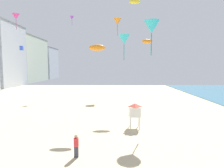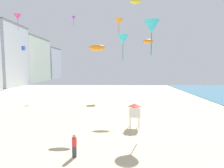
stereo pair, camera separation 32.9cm
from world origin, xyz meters
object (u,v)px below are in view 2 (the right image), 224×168
at_px(kite_orange_parafoil, 148,41).
at_px(kite_magenta_delta, 18,17).
at_px(kite_cyan_delta, 123,39).
at_px(kite_orange_delta, 119,22).
at_px(lifeguard_stand, 134,110).
at_px(kite_orange_parafoil_2, 97,48).
at_px(kite_purple_delta, 73,18).
at_px(kite_cyan_delta_2, 152,27).
at_px(kite_yellow_parafoil, 136,1).
at_px(kite_blue_box, 23,48).
at_px(kite_flyer, 74,144).

distance_m(kite_orange_parafoil, kite_magenta_delta, 23.15).
xyz_separation_m(kite_cyan_delta, kite_orange_delta, (-0.08, 26.78, 7.77)).
relative_size(lifeguard_stand, kite_orange_parafoil, 1.42).
bearing_deg(kite_orange_parafoil_2, kite_purple_delta, 108.72).
bearing_deg(kite_magenta_delta, kite_cyan_delta_2, -30.57).
height_order(lifeguard_stand, kite_yellow_parafoil, kite_yellow_parafoil).
distance_m(kite_orange_delta, kite_magenta_delta, 20.20).
distance_m(kite_cyan_delta_2, kite_blue_box, 29.93).
bearing_deg(kite_orange_parafoil_2, lifeguard_stand, -16.31).
relative_size(kite_blue_box, kite_magenta_delta, 0.33).
xyz_separation_m(kite_orange_parafoil_2, kite_cyan_delta_2, (5.86, 0.61, 2.27)).
bearing_deg(kite_magenta_delta, lifeguard_stand, -36.52).
relative_size(kite_orange_delta, kite_orange_parafoil_2, 2.18).
distance_m(kite_yellow_parafoil, kite_purple_delta, 17.60).
bearing_deg(kite_orange_delta, kite_yellow_parafoil, -78.23).
distance_m(kite_flyer, kite_cyan_delta, 8.93).
height_order(kite_orange_parafoil, kite_orange_parafoil_2, kite_orange_parafoil).
bearing_deg(lifeguard_stand, kite_blue_box, 158.65).
bearing_deg(kite_cyan_delta, kite_purple_delta, 110.90).
bearing_deg(kite_yellow_parafoil, kite_orange_delta, 101.77).
height_order(kite_flyer, kite_purple_delta, kite_purple_delta).
xyz_separation_m(kite_orange_delta, kite_blue_box, (-20.16, -3.24, -6.11)).
distance_m(kite_orange_delta, kite_orange_parafoil_2, 23.94).
xyz_separation_m(kite_purple_delta, kite_magenta_delta, (-7.71, -9.36, -2.18)).
relative_size(kite_flyer, kite_yellow_parafoil, 0.92).
height_order(kite_yellow_parafoil, kite_orange_parafoil_2, kite_yellow_parafoil).
bearing_deg(kite_purple_delta, kite_magenta_delta, -129.48).
bearing_deg(kite_cyan_delta, lifeguard_stand, 67.53).
bearing_deg(kite_purple_delta, kite_orange_parafoil_2, -71.28).
height_order(kite_purple_delta, kite_blue_box, kite_purple_delta).
relative_size(kite_yellow_parafoil, kite_orange_delta, 0.48).
bearing_deg(kite_orange_parafoil, lifeguard_stand, -104.71).
xyz_separation_m(kite_cyan_delta, kite_orange_parafoil_2, (-2.63, 4.36, -0.22)).
distance_m(kite_yellow_parafoil, kite_blue_box, 25.16).
bearing_deg(kite_yellow_parafoil, kite_blue_box, 158.64).
bearing_deg(kite_cyan_delta_2, kite_purple_delta, 121.64).
height_order(kite_cyan_delta, kite_orange_parafoil, kite_orange_parafoil).
xyz_separation_m(lifeguard_stand, kite_orange_parafoil, (3.40, 12.96, 8.72)).
relative_size(kite_purple_delta, kite_blue_box, 2.19).
xyz_separation_m(kite_cyan_delta, kite_cyan_delta_2, (3.23, 4.96, 2.04)).
height_order(kite_purple_delta, kite_cyan_delta_2, kite_purple_delta).
distance_m(lifeguard_stand, kite_cyan_delta_2, 9.11).
bearing_deg(kite_cyan_delta, kite_blue_box, 130.69).
relative_size(kite_orange_parafoil_2, kite_magenta_delta, 0.64).
bearing_deg(kite_cyan_delta, kite_orange_parafoil_2, 121.13).
distance_m(kite_yellow_parafoil, kite_magenta_delta, 20.65).
bearing_deg(kite_orange_delta, kite_blue_box, -170.87).
bearing_deg(kite_blue_box, kite_cyan_delta_2, -38.36).
distance_m(kite_cyan_delta, kite_orange_parafoil_2, 5.09).
distance_m(kite_flyer, kite_yellow_parafoil, 24.41).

